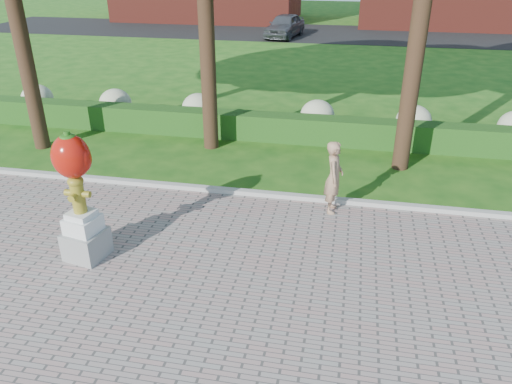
% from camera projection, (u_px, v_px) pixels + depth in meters
% --- Properties ---
extents(ground, '(100.00, 100.00, 0.00)m').
position_uv_depth(ground, '(227.00, 267.00, 9.48)').
color(ground, '#1A5014').
rests_on(ground, ground).
extents(curb, '(40.00, 0.18, 0.15)m').
position_uv_depth(curb, '(257.00, 194.00, 12.08)').
color(curb, '#ADADA5').
rests_on(curb, ground).
extents(lawn_hedge, '(24.00, 0.70, 0.80)m').
position_uv_depth(lawn_hedge, '(282.00, 128.00, 15.44)').
color(lawn_hedge, '#194513').
rests_on(lawn_hedge, ground).
extents(hydrangea_row, '(20.10, 1.10, 0.99)m').
position_uv_depth(hydrangea_row, '(304.00, 114.00, 16.16)').
color(hydrangea_row, '#A1AC83').
rests_on(hydrangea_row, ground).
extents(street, '(50.00, 8.00, 0.02)m').
position_uv_depth(street, '(328.00, 33.00, 34.05)').
color(street, black).
rests_on(street, ground).
extents(hydrant_sculpture, '(0.82, 0.82, 2.57)m').
position_uv_depth(hydrant_sculpture, '(78.00, 194.00, 9.14)').
color(hydrant_sculpture, gray).
rests_on(hydrant_sculpture, walkway).
extents(woman, '(0.41, 0.62, 1.68)m').
position_uv_depth(woman, '(334.00, 177.00, 11.04)').
color(woman, '#A27A5C').
rests_on(woman, walkway).
extents(parked_car, '(2.48, 4.56, 1.47)m').
position_uv_depth(parked_car, '(285.00, 25.00, 32.32)').
color(parked_car, '#42454A').
rests_on(parked_car, street).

